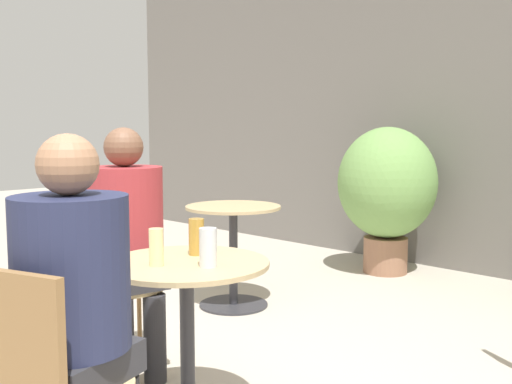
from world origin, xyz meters
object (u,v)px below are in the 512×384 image
(cafe_table_near, at_px, (187,316))
(beer_glass_2, at_px, (208,247))
(cafe_table_far, at_px, (233,239))
(seated_person_0, at_px, (127,233))
(potted_plant_0, at_px, (387,187))
(bistro_chair_0, at_px, (117,269))
(bistro_chair_1, at_px, (42,377))
(seated_person_1, at_px, (76,296))
(beer_glass_0, at_px, (196,237))
(beer_glass_1, at_px, (156,247))

(cafe_table_near, distance_m, beer_glass_2, 0.33)
(cafe_table_far, xyz_separation_m, seated_person_0, (0.51, -1.20, 0.26))
(seated_person_0, relative_size, potted_plant_0, 0.99)
(bistro_chair_0, bearing_deg, bistro_chair_1, -120.00)
(cafe_table_far, height_order, potted_plant_0, potted_plant_0)
(cafe_table_near, distance_m, cafe_table_far, 1.74)
(cafe_table_near, xyz_separation_m, seated_person_1, (0.20, -0.60, 0.25))
(seated_person_0, height_order, seated_person_1, seated_person_0)
(bistro_chair_0, xyz_separation_m, bistro_chair_1, (1.00, -0.89, 0.00))
(beer_glass_0, distance_m, beer_glass_2, 0.23)
(bistro_chair_1, height_order, potted_plant_0, potted_plant_0)
(cafe_table_far, bearing_deg, bistro_chair_0, -72.58)
(bistro_chair_0, height_order, bistro_chair_1, same)
(cafe_table_far, relative_size, beer_glass_0, 4.59)
(beer_glass_0, bearing_deg, cafe_table_near, -58.08)
(seated_person_1, relative_size, beer_glass_2, 8.09)
(cafe_table_far, relative_size, bistro_chair_0, 0.83)
(beer_glass_0, bearing_deg, beer_glass_2, -28.88)
(cafe_table_far, height_order, bistro_chair_0, bistro_chair_0)
(beer_glass_2, relative_size, potted_plant_0, 0.12)
(beer_glass_0, bearing_deg, seated_person_0, 178.42)
(seated_person_1, height_order, beer_glass_0, seated_person_1)
(beer_glass_0, distance_m, potted_plant_0, 2.92)
(bistro_chair_0, height_order, beer_glass_0, beer_glass_0)
(seated_person_1, bearing_deg, bistro_chair_1, 90.00)
(cafe_table_near, xyz_separation_m, bistro_chair_1, (0.24, -0.73, 0.05))
(cafe_table_near, bearing_deg, potted_plant_0, 107.08)
(seated_person_0, bearing_deg, beer_glass_1, -101.78)
(cafe_table_far, distance_m, beer_glass_1, 1.85)
(cafe_table_far, distance_m, bistro_chair_1, 2.47)
(bistro_chair_0, distance_m, beer_glass_2, 0.94)
(cafe_table_near, relative_size, bistro_chair_0, 0.83)
(cafe_table_near, bearing_deg, seated_person_0, 168.34)
(beer_glass_0, bearing_deg, cafe_table_far, 131.00)
(beer_glass_0, bearing_deg, bistro_chair_1, -69.69)
(bistro_chair_0, relative_size, potted_plant_0, 0.69)
(seated_person_0, height_order, beer_glass_1, seated_person_0)
(beer_glass_1, height_order, beer_glass_2, beer_glass_2)
(cafe_table_near, height_order, potted_plant_0, potted_plant_0)
(beer_glass_2, bearing_deg, beer_glass_0, 151.12)
(bistro_chair_1, distance_m, seated_person_0, 1.23)
(bistro_chair_1, height_order, seated_person_1, seated_person_1)
(seated_person_0, distance_m, beer_glass_2, 0.76)
(bistro_chair_0, xyz_separation_m, beer_glass_1, (0.73, -0.29, 0.26))
(seated_person_0, height_order, beer_glass_2, seated_person_0)
(potted_plant_0, bearing_deg, cafe_table_far, -98.23)
(seated_person_1, bearing_deg, seated_person_0, -60.01)
(seated_person_0, bearing_deg, bistro_chair_1, -123.45)
(cafe_table_far, bearing_deg, beer_glass_1, -52.87)
(seated_person_0, bearing_deg, bistro_chair_0, 90.00)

